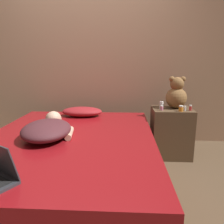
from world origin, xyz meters
TOP-DOWN VIEW (x-y plane):
  - ground_plane at (0.00, 0.00)m, footprint 12.00×12.00m
  - wall_back at (0.00, 1.32)m, footprint 8.00×0.06m
  - bed at (0.00, 0.00)m, footprint 1.60×2.09m
  - nightstand at (1.10, 0.74)m, footprint 0.48×0.40m
  - pillow at (-0.03, 0.80)m, footprint 0.51×0.31m
  - person_lying at (-0.20, -0.01)m, footprint 0.51×0.76m
  - teddy_bear at (1.15, 0.78)m, footprint 0.25×0.25m
  - bottle_pink at (0.95, 0.65)m, footprint 0.04×0.04m
  - bottle_red at (1.29, 0.65)m, footprint 0.03×0.03m
  - bottle_white at (0.96, 0.73)m, footprint 0.05×0.05m
  - bottle_clear at (1.22, 0.64)m, footprint 0.03×0.03m
  - bottle_orange at (1.17, 0.60)m, footprint 0.05×0.05m

SIDE VIEW (x-z plane):
  - ground_plane at x=0.00m, z-range 0.00..0.00m
  - bed at x=0.00m, z-range 0.00..0.49m
  - nightstand at x=1.10m, z-range 0.00..0.61m
  - pillow at x=-0.03m, z-range 0.49..0.60m
  - person_lying at x=-0.20m, z-range 0.48..0.65m
  - bottle_clear at x=1.22m, z-range 0.61..0.66m
  - bottle_pink at x=0.95m, z-range 0.61..0.67m
  - bottle_red at x=1.29m, z-range 0.61..0.68m
  - bottle_orange at x=1.17m, z-range 0.61..0.68m
  - bottle_white at x=0.96m, z-range 0.61..0.70m
  - teddy_bear at x=1.15m, z-range 0.58..0.97m
  - wall_back at x=0.00m, z-range 0.00..2.60m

